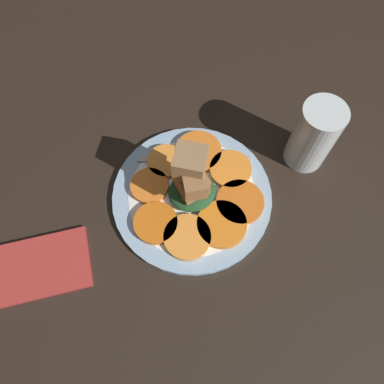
% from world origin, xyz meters
% --- Properties ---
extents(table_slab, '(1.20, 1.20, 0.02)m').
position_xyz_m(table_slab, '(0.00, 0.00, 0.01)').
color(table_slab, black).
rests_on(table_slab, ground).
extents(plate, '(0.26, 0.26, 0.01)m').
position_xyz_m(plate, '(0.00, 0.00, 0.03)').
color(plate, '#99B7D1').
rests_on(plate, table_slab).
extents(carrot_slice_0, '(0.08, 0.08, 0.01)m').
position_xyz_m(carrot_slice_0, '(-0.03, 0.06, 0.04)').
color(carrot_slice_0, orange).
rests_on(carrot_slice_0, plate).
extents(carrot_slice_1, '(0.08, 0.08, 0.01)m').
position_xyz_m(carrot_slice_1, '(-0.07, 0.03, 0.04)').
color(carrot_slice_1, orange).
rests_on(carrot_slice_1, plate).
extents(carrot_slice_2, '(0.07, 0.07, 0.01)m').
position_xyz_m(carrot_slice_2, '(-0.07, -0.03, 0.04)').
color(carrot_slice_2, orange).
rests_on(carrot_slice_2, plate).
extents(carrot_slice_3, '(0.08, 0.08, 0.01)m').
position_xyz_m(carrot_slice_3, '(-0.03, -0.07, 0.04)').
color(carrot_slice_3, orange).
rests_on(carrot_slice_3, plate).
extents(carrot_slice_4, '(0.06, 0.06, 0.01)m').
position_xyz_m(carrot_slice_4, '(0.03, -0.07, 0.04)').
color(carrot_slice_4, orange).
rests_on(carrot_slice_4, plate).
extents(carrot_slice_5, '(0.06, 0.06, 0.01)m').
position_xyz_m(carrot_slice_5, '(0.06, -0.03, 0.04)').
color(carrot_slice_5, orange).
rests_on(carrot_slice_5, plate).
extents(carrot_slice_6, '(0.07, 0.07, 0.01)m').
position_xyz_m(carrot_slice_6, '(0.07, 0.03, 0.04)').
color(carrot_slice_6, orange).
rests_on(carrot_slice_6, plate).
extents(carrot_slice_7, '(0.07, 0.07, 0.01)m').
position_xyz_m(carrot_slice_7, '(0.02, 0.07, 0.04)').
color(carrot_slice_7, orange).
rests_on(carrot_slice_7, plate).
extents(center_pile, '(0.08, 0.07, 0.11)m').
position_xyz_m(center_pile, '(-0.00, -0.00, 0.08)').
color(center_pile, '#1E4723').
rests_on(center_pile, plate).
extents(fork, '(0.19, 0.07, 0.00)m').
position_xyz_m(fork, '(-0.02, -0.06, 0.03)').
color(fork, '#B2B2B7').
rests_on(fork, plate).
extents(water_glass, '(0.07, 0.07, 0.13)m').
position_xyz_m(water_glass, '(-0.20, -0.03, 0.08)').
color(water_glass, silver).
rests_on(water_glass, table_slab).
extents(napkin, '(0.16, 0.09, 0.01)m').
position_xyz_m(napkin, '(0.25, 0.06, 0.02)').
color(napkin, '#B2332D').
rests_on(napkin, table_slab).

